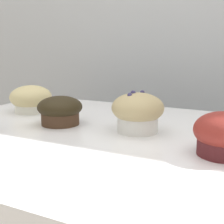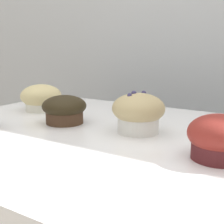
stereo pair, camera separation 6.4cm
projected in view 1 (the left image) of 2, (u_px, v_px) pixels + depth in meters
name	position (u px, v px, depth m)	size (l,w,h in m)	color
wall_back	(199.00, 94.00, 1.15)	(3.20, 0.10, 1.80)	#B2B7BC
muffin_back_left	(60.00, 110.00, 0.71)	(0.10, 0.10, 0.07)	#432D1D
muffin_back_right	(31.00, 99.00, 0.85)	(0.11, 0.11, 0.07)	white
muffin_front_right	(224.00, 135.00, 0.51)	(0.10, 0.10, 0.07)	#501C1E
muffin_back_center	(138.00, 112.00, 0.65)	(0.11, 0.11, 0.09)	silver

